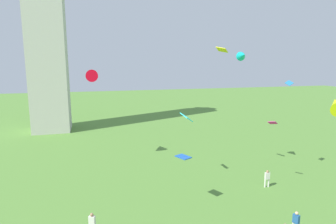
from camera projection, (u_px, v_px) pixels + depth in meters
name	position (u px, v px, depth m)	size (l,w,h in m)	color
person_1	(296.00, 221.00, 19.84)	(0.38, 0.50, 1.68)	silver
person_3	(92.00, 223.00, 19.59)	(0.51, 0.42, 1.71)	#235693
person_4	(267.00, 178.00, 27.33)	(0.54, 0.28, 1.74)	silver
kite_flying_0	(222.00, 50.00, 27.42)	(1.12, 1.33, 0.62)	yellow
kite_flying_1	(183.00, 157.00, 23.08)	(1.29, 1.47, 0.09)	blue
kite_flying_2	(186.00, 117.00, 28.15)	(1.12, 1.61, 0.88)	#2EECF1
kite_flying_3	(289.00, 83.00, 28.24)	(1.01, 0.78, 0.54)	#2883C8
kite_flying_4	(243.00, 55.00, 28.36)	(1.22, 1.59, 1.10)	#0FB0B9
kite_flying_6	(93.00, 76.00, 32.56)	(1.76, 2.32, 1.62)	red
kite_flying_7	(273.00, 123.00, 26.26)	(0.80, 0.86, 0.43)	#CC1A81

